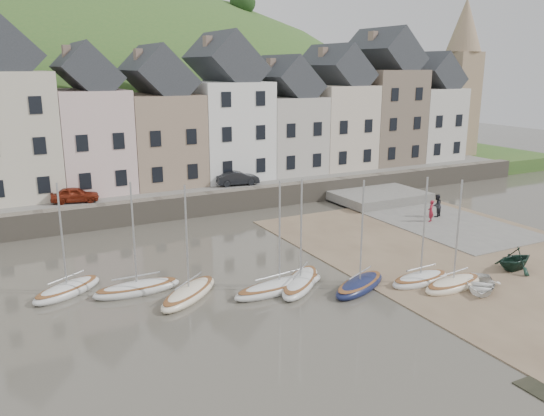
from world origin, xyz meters
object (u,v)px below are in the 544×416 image
rowboat_green (515,259)px  car_left (75,195)px  rowboat_white (480,285)px  car_right (237,178)px  person_red (431,211)px  sailboat_0 (67,289)px  person_dark (437,206)px

rowboat_green → car_left: (-21.41, 23.26, 1.44)m
rowboat_white → car_right: 24.81m
rowboat_white → car_right: bearing=144.8°
rowboat_white → person_red: 13.53m
car_right → car_left: bearing=98.1°
sailboat_0 → rowboat_green: (24.14, -8.78, 0.51)m
rowboat_green → person_red: person_red is taller
rowboat_white → person_dark: size_ratio=1.71×
person_dark → car_right: car_right is taller
car_left → sailboat_0: bearing=-178.6°
sailboat_0 → person_dark: 28.62m
rowboat_green → sailboat_0: bearing=-111.6°
person_red → car_right: 16.85m
rowboat_green → car_right: bearing=-163.5°
person_red → car_right: size_ratio=0.44×
person_dark → rowboat_green: bearing=44.1°
rowboat_white → person_red: bearing=104.8°
person_dark → car_right: bearing=-69.8°
sailboat_0 → car_left: (2.73, 14.47, 1.94)m
sailboat_0 → person_dark: sailboat_0 is taller
person_red → rowboat_green: bearing=38.4°
rowboat_green → car_left: 31.64m
rowboat_green → person_red: size_ratio=1.59×
rowboat_white → person_dark: person_dark is taller
sailboat_0 → car_left: size_ratio=1.78×
sailboat_0 → car_right: 22.07m
person_red → person_dark: bearing=175.2°
sailboat_0 → rowboat_white: 22.30m
person_dark → person_red: bearing=6.4°
car_left → car_right: 13.81m
person_dark → car_left: (-25.80, 12.23, 1.17)m
rowboat_white → car_left: 29.99m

